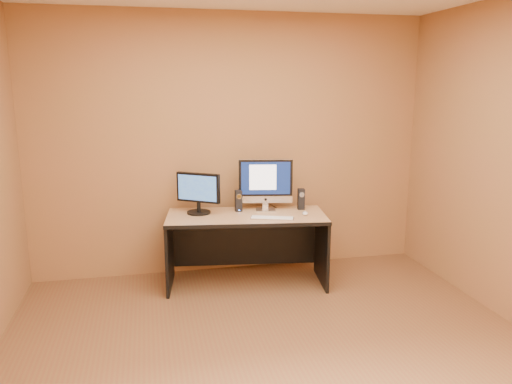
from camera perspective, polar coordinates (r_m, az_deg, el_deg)
floor at (r=3.61m, az=3.08°, el=-19.60°), size 4.00×4.00×0.00m
walls at (r=3.13m, az=3.36°, el=1.06°), size 4.00×4.00×2.60m
desk at (r=4.82m, az=-1.09°, el=-6.62°), size 1.57×0.85×0.69m
imac at (r=4.85m, az=1.12°, el=0.87°), size 0.56×0.29×0.51m
second_monitor at (r=4.77m, az=-6.60°, el=-0.15°), size 0.50×0.43×0.39m
speaker_left at (r=4.85m, az=-2.02°, el=-1.01°), size 0.06×0.07×0.21m
speaker_right at (r=4.94m, az=5.18°, el=-0.81°), size 0.07×0.07×0.21m
keyboard at (r=4.59m, az=1.87°, el=-2.99°), size 0.42×0.23×0.02m
mouse at (r=4.74m, az=5.64°, el=-2.43°), size 0.08×0.11×0.03m
cable_a at (r=5.07m, az=1.91°, el=-1.58°), size 0.04×0.20×0.01m
cable_b at (r=5.04m, az=0.90°, el=-1.64°), size 0.10×0.14×0.01m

